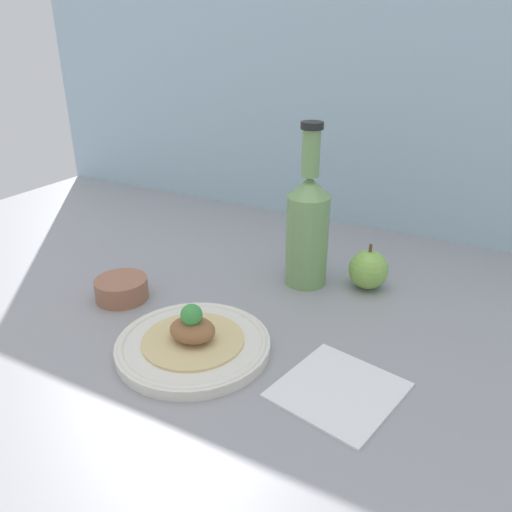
{
  "coord_description": "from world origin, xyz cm",
  "views": [
    {
      "loc": [
        36.47,
        -59.61,
        43.59
      ],
      "look_at": [
        1.84,
        4.39,
        10.39
      ],
      "focal_mm": 35.0,
      "sensor_mm": 36.0,
      "label": 1
    }
  ],
  "objects": [
    {
      "name": "cider_bottle",
      "position": [
        4.74,
        18.53,
        11.3
      ],
      "size": [
        7.77,
        7.77,
        29.68
      ],
      "color": "#729E5B",
      "rests_on": "ground_plane"
    },
    {
      "name": "plated_food",
      "position": [
        -1.07,
        -9.76,
        3.27
      ],
      "size": [
        15.11,
        15.11,
        6.11
      ],
      "color": "#D6BC7F",
      "rests_on": "plate"
    },
    {
      "name": "wall_backsplash",
      "position": [
        0.0,
        53.5,
        40.0
      ],
      "size": [
        180.0,
        3.0,
        80.0
      ],
      "color": "#9EBCCC",
      "rests_on": "ground_plane"
    },
    {
      "name": "ground_plane",
      "position": [
        0.0,
        0.0,
        -2.0
      ],
      "size": [
        180.0,
        110.0,
        4.0
      ],
      "primitive_type": "cube",
      "color": "gray"
    },
    {
      "name": "plate",
      "position": [
        -1.07,
        -9.76,
        1.03
      ],
      "size": [
        22.88,
        22.88,
        1.93
      ],
      "color": "silver",
      "rests_on": "ground_plane"
    },
    {
      "name": "napkin",
      "position": [
        21.09,
        -8.32,
        0.4
      ],
      "size": [
        17.23,
        17.66,
        0.8
      ],
      "color": "white",
      "rests_on": "ground_plane"
    },
    {
      "name": "dipping_bowl",
      "position": [
        -21.23,
        -2.76,
        1.89
      ],
      "size": [
        9.18,
        9.18,
        3.78
      ],
      "color": "#996047",
      "rests_on": "ground_plane"
    },
    {
      "name": "apple",
      "position": [
        15.64,
        21.95,
        3.63
      ],
      "size": [
        7.24,
        7.24,
        8.62
      ],
      "color": "#84B74C",
      "rests_on": "ground_plane"
    }
  ]
}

